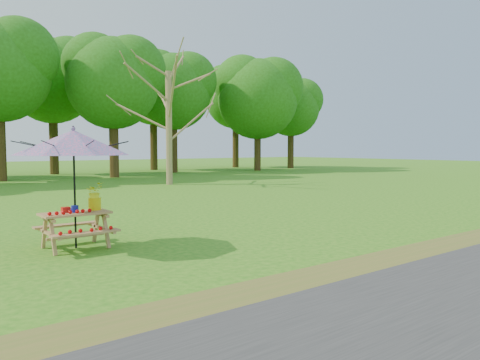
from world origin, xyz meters
TOP-DOWN VIEW (x-y plane):
  - ground at (0.00, 0.00)m, footprint 120.00×120.00m
  - drygrass_strip at (0.00, -2.80)m, footprint 120.00×1.20m
  - bare_tree at (6.05, 13.46)m, footprint 8.07×8.07m
  - picnic_table at (-2.64, 1.40)m, footprint 1.20×1.32m
  - patio_umbrella at (-2.64, 1.40)m, footprint 2.14×2.14m
  - produce_bins at (-2.72, 1.45)m, footprint 0.26×0.34m
  - tomatoes_row at (-2.79, 1.22)m, footprint 0.77×0.13m
  - flower_bucket at (-2.24, 1.50)m, footprint 0.40×0.38m

SIDE VIEW (x-z plane):
  - ground at x=0.00m, z-range 0.00..0.00m
  - drygrass_strip at x=0.00m, z-range 0.00..0.01m
  - picnic_table at x=-2.64m, z-range -0.01..0.66m
  - tomatoes_row at x=-2.79m, z-range 0.67..0.74m
  - produce_bins at x=-2.72m, z-range 0.66..0.79m
  - flower_bucket at x=-2.24m, z-range 0.69..1.22m
  - patio_umbrella at x=-2.64m, z-range 0.82..3.07m
  - bare_tree at x=6.05m, z-range 1.40..14.43m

